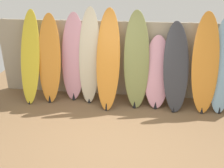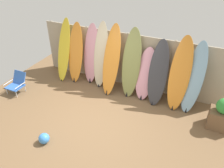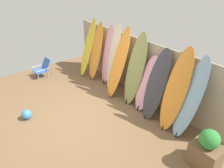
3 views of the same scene
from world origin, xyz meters
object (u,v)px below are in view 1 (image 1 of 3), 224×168
(surfboard_charcoal_7, at_px, (176,67))
(surfboard_yellow_0, at_px, (30,58))
(surfboard_orange_8, at_px, (205,64))
(surfboard_orange_4, at_px, (108,60))
(surfboard_orange_1, at_px, (50,59))
(surfboard_olive_5, at_px, (137,60))
(surfboard_pink_2, at_px, (73,58))
(surfboard_pink_6, at_px, (157,72))
(surfboard_skyblue_9, at_px, (223,66))
(surfboard_cream_3, at_px, (89,57))

(surfboard_charcoal_7, bearing_deg, surfboard_yellow_0, 179.92)
(surfboard_charcoal_7, relative_size, surfboard_orange_8, 0.90)
(surfboard_yellow_0, xyz_separation_m, surfboard_orange_4, (1.80, -0.06, 0.03))
(surfboard_orange_1, height_order, surfboard_olive_5, surfboard_olive_5)
(surfboard_yellow_0, relative_size, surfboard_orange_8, 0.99)
(surfboard_charcoal_7, bearing_deg, surfboard_pink_2, 175.81)
(surfboard_yellow_0, relative_size, surfboard_olive_5, 0.99)
(surfboard_orange_1, distance_m, surfboard_orange_8, 3.43)
(surfboard_olive_5, bearing_deg, surfboard_orange_1, -179.79)
(surfboard_orange_1, bearing_deg, surfboard_pink_6, 0.53)
(surfboard_orange_4, xyz_separation_m, surfboard_skyblue_9, (2.44, 0.11, -0.07))
(surfboard_cream_3, bearing_deg, surfboard_pink_6, -1.09)
(surfboard_olive_5, bearing_deg, surfboard_cream_3, 177.58)
(surfboard_pink_6, height_order, surfboard_skyblue_9, surfboard_skyblue_9)
(surfboard_orange_1, height_order, surfboard_orange_8, surfboard_orange_8)
(surfboard_orange_4, height_order, surfboard_pink_6, surfboard_orange_4)
(surfboard_yellow_0, distance_m, surfboard_orange_4, 1.80)
(surfboard_cream_3, xyz_separation_m, surfboard_orange_4, (0.45, -0.16, -0.01))
(surfboard_cream_3, height_order, surfboard_orange_4, surfboard_cream_3)
(surfboard_olive_5, distance_m, surfboard_skyblue_9, 1.83)
(surfboard_orange_1, relative_size, surfboard_cream_3, 0.93)
(surfboard_yellow_0, distance_m, surfboard_skyblue_9, 4.24)
(surfboard_orange_4, relative_size, surfboard_skyblue_9, 1.08)
(surfboard_cream_3, bearing_deg, surfboard_yellow_0, -175.99)
(surfboard_cream_3, bearing_deg, surfboard_orange_4, -19.54)
(surfboard_pink_2, xyz_separation_m, surfboard_orange_4, (0.84, -0.23, 0.06))
(surfboard_cream_3, xyz_separation_m, surfboard_pink_6, (1.52, -0.03, -0.29))
(surfboard_orange_1, relative_size, surfboard_pink_6, 1.28)
(surfboard_yellow_0, height_order, surfboard_olive_5, surfboard_olive_5)
(surfboard_orange_8, height_order, surfboard_skyblue_9, surfboard_orange_8)
(surfboard_pink_6, relative_size, surfboard_skyblue_9, 0.79)
(surfboard_pink_2, relative_size, surfboard_skyblue_9, 1.02)
(surfboard_orange_1, bearing_deg, surfboard_orange_8, -0.67)
(surfboard_orange_1, xyz_separation_m, surfboard_orange_8, (3.43, -0.04, 0.05))
(surfboard_yellow_0, height_order, surfboard_pink_2, surfboard_yellow_0)
(surfboard_yellow_0, distance_m, surfboard_olive_5, 2.42)
(surfboard_orange_1, distance_m, surfboard_orange_4, 1.37)
(surfboard_olive_5, bearing_deg, surfboard_orange_8, -1.86)
(surfboard_cream_3, bearing_deg, surfboard_orange_1, -176.78)
(surfboard_cream_3, bearing_deg, surfboard_skyblue_9, -0.89)
(surfboard_cream_3, height_order, surfboard_skyblue_9, surfboard_cream_3)
(surfboard_olive_5, distance_m, surfboard_pink_6, 0.54)
(surfboard_pink_6, bearing_deg, surfboard_orange_1, -179.47)
(surfboard_pink_6, bearing_deg, surfboard_olive_5, -178.08)
(surfboard_orange_4, xyz_separation_m, surfboard_pink_6, (1.08, 0.13, -0.28))
(surfboard_pink_2, bearing_deg, surfboard_skyblue_9, -1.99)
(surfboard_orange_4, bearing_deg, surfboard_olive_5, 10.52)
(surfboard_pink_6, distance_m, surfboard_orange_8, 1.02)
(surfboard_orange_1, relative_size, surfboard_orange_4, 0.94)
(surfboard_pink_6, height_order, surfboard_charcoal_7, surfboard_charcoal_7)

